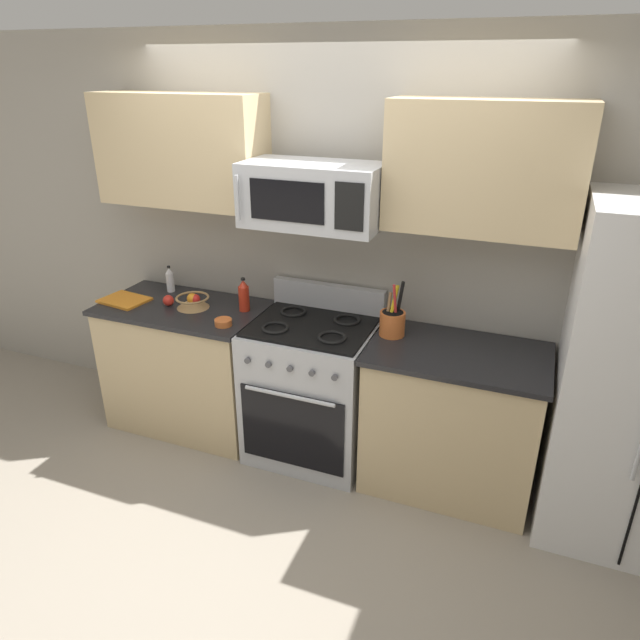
{
  "coord_description": "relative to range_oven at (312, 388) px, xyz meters",
  "views": [
    {
      "loc": [
        1.22,
        -2.24,
        2.39
      ],
      "look_at": [
        0.11,
        0.59,
        1.03
      ],
      "focal_mm": 32.2,
      "sensor_mm": 36.0,
      "label": 1
    }
  ],
  "objects": [
    {
      "name": "ground_plane",
      "position": [
        0.0,
        -0.72,
        -0.47
      ],
      "size": [
        16.0,
        16.0,
        0.0
      ],
      "primitive_type": "plane",
      "color": "gray"
    },
    {
      "name": "wall_back",
      "position": [
        0.0,
        0.39,
        0.83
      ],
      "size": [
        8.0,
        0.1,
        2.6
      ],
      "primitive_type": "cube",
      "color": "#9E998E",
      "rests_on": "ground"
    },
    {
      "name": "counter_left",
      "position": [
        -0.94,
        -0.0,
        -0.02
      ],
      "size": [
        1.1,
        0.64,
        0.91
      ],
      "color": "tan",
      "rests_on": "ground"
    },
    {
      "name": "range_oven",
      "position": [
        0.0,
        0.0,
        0.0
      ],
      "size": [
        0.76,
        0.69,
        1.09
      ],
      "color": "#B2B5BA",
      "rests_on": "ground"
    },
    {
      "name": "counter_right",
      "position": [
        0.89,
        -0.0,
        -0.02
      ],
      "size": [
        1.01,
        0.64,
        0.91
      ],
      "color": "tan",
      "rests_on": "ground"
    },
    {
      "name": "microwave",
      "position": [
        -0.0,
        0.03,
        1.24
      ],
      "size": [
        0.79,
        0.44,
        0.36
      ],
      "color": "#B2B5BA"
    },
    {
      "name": "upper_cabinets_left",
      "position": [
        -0.95,
        0.17,
        1.42
      ],
      "size": [
        1.09,
        0.34,
        0.67
      ],
      "color": "tan"
    },
    {
      "name": "upper_cabinets_right",
      "position": [
        0.9,
        0.17,
        1.42
      ],
      "size": [
        1.0,
        0.34,
        0.67
      ],
      "color": "tan"
    },
    {
      "name": "utensil_crock",
      "position": [
        0.48,
        0.08,
        0.52
      ],
      "size": [
        0.15,
        0.15,
        0.34
      ],
      "color": "#D1662D",
      "rests_on": "counter_right"
    },
    {
      "name": "fruit_basket",
      "position": [
        -0.85,
        0.0,
        0.48
      ],
      "size": [
        0.22,
        0.22,
        0.1
      ],
      "color": "#9E7A4C",
      "rests_on": "counter_left"
    },
    {
      "name": "apple_loose",
      "position": [
        -1.02,
        -0.03,
        0.47
      ],
      "size": [
        0.07,
        0.07,
        0.07
      ],
      "primitive_type": "sphere",
      "color": "red",
      "rests_on": "counter_left"
    },
    {
      "name": "cutting_board",
      "position": [
        -1.35,
        -0.08,
        0.44
      ],
      "size": [
        0.33,
        0.27,
        0.02
      ],
      "primitive_type": "cube",
      "rotation": [
        0.0,
        0.0,
        -0.14
      ],
      "color": "orange",
      "rests_on": "counter_left"
    },
    {
      "name": "bottle_vinegar",
      "position": [
        -1.16,
        0.2,
        0.52
      ],
      "size": [
        0.06,
        0.06,
        0.19
      ],
      "color": "silver",
      "rests_on": "counter_left"
    },
    {
      "name": "bottle_hot_sauce",
      "position": [
        -0.51,
        0.08,
        0.54
      ],
      "size": [
        0.07,
        0.07,
        0.22
      ],
      "color": "red",
      "rests_on": "counter_left"
    },
    {
      "name": "prep_bowl",
      "position": [
        -0.52,
        -0.17,
        0.46
      ],
      "size": [
        0.11,
        0.11,
        0.04
      ],
      "color": "#D1662D",
      "rests_on": "counter_left"
    }
  ]
}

